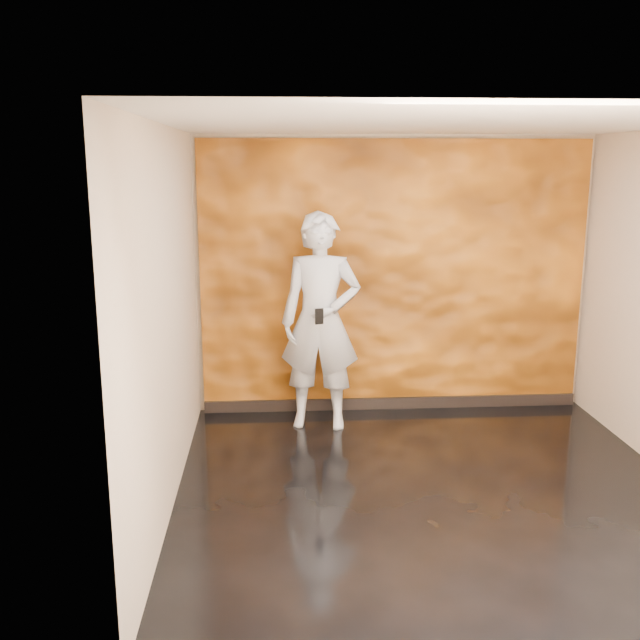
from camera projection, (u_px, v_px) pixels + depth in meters
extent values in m
cube|color=black|center=(432.00, 491.00, 5.61)|extent=(4.00, 4.00, 0.01)
cube|color=#C5B29B|center=(393.00, 275.00, 7.26)|extent=(4.00, 0.02, 2.80)
cube|color=#C5B29B|center=(535.00, 408.00, 3.36)|extent=(4.00, 0.02, 2.80)
cube|color=#C5B29B|center=(167.00, 321.00, 5.18)|extent=(0.02, 4.00, 2.80)
cube|color=white|center=(445.00, 123.00, 5.00)|extent=(4.00, 4.00, 0.01)
cube|color=orange|center=(394.00, 278.00, 7.22)|extent=(3.90, 0.06, 2.75)
cube|color=black|center=(392.00, 403.00, 7.47)|extent=(3.90, 0.04, 0.12)
imported|color=#A5AAB5|center=(321.00, 321.00, 6.80)|extent=(0.83, 0.61, 2.09)
cube|color=black|center=(319.00, 316.00, 6.49)|extent=(0.08, 0.04, 0.15)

